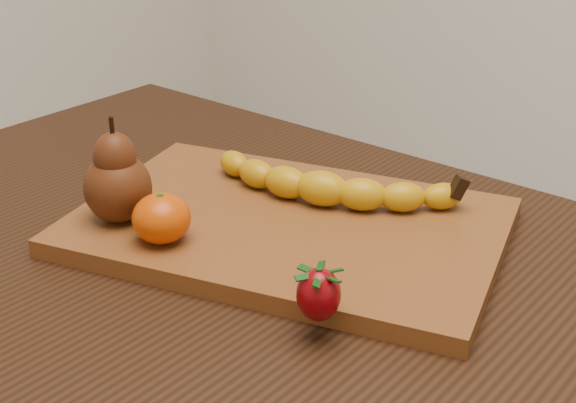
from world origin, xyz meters
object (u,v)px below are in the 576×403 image
Objects in this scene: table at (224,325)px; pear at (116,170)px; mandarin at (161,218)px; cutting_board at (288,227)px.

table is 8.86× the size of pear.
table is 16.70× the size of mandarin.
cutting_board is at bearing 61.64° from table.
cutting_board is at bearing 39.20° from pear.
table is at bearing 60.22° from mandarin.
table is 0.16m from mandarin.
cutting_board is 3.99× the size of pear.
pear is at bearing 175.16° from mandarin.
mandarin is at bearing -135.32° from cutting_board.
table is 0.13m from cutting_board.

